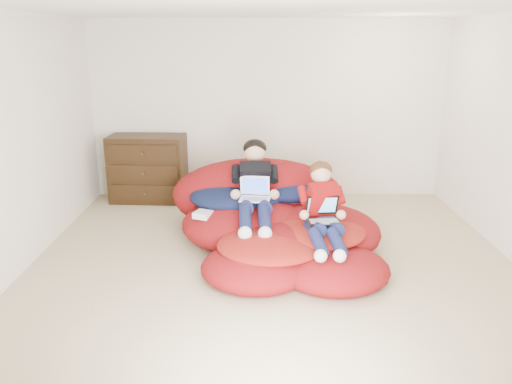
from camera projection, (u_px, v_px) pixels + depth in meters
name	position (u px, v px, depth m)	size (l,w,h in m)	color
room_shell	(274.00, 247.00, 5.02)	(5.10, 5.10, 2.77)	#BFAE89
dresser	(148.00, 168.00, 7.07)	(1.08, 0.62, 0.94)	#301E0D
beanbag_pile	(274.00, 222.00, 5.54)	(2.39, 2.43, 0.92)	maroon
cream_pillow	(227.00, 173.00, 6.22)	(0.41, 0.26, 0.26)	beige
older_boy	(255.00, 184.00, 5.43)	(0.37, 1.21, 0.80)	black
younger_boy	(323.00, 206.00, 4.95)	(0.38, 1.00, 0.74)	#9B0D0E
laptop_white	(255.00, 193.00, 5.37)	(0.34, 0.31, 0.24)	white
laptop_black	(323.00, 214.00, 4.94)	(0.34, 0.34, 0.23)	black
power_adapter	(203.00, 215.00, 5.35)	(0.17, 0.17, 0.06)	white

